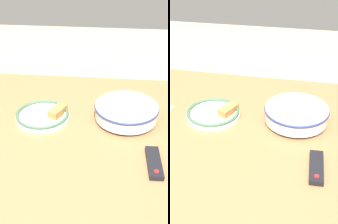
{
  "view_description": "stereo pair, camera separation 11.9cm",
  "coord_description": "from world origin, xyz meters",
  "views": [
    {
      "loc": [
        -0.25,
        1.08,
        1.54
      ],
      "look_at": [
        -0.13,
        -0.09,
        0.81
      ],
      "focal_mm": 50.0,
      "sensor_mm": 36.0,
      "label": 1
    },
    {
      "loc": [
        -0.37,
        1.06,
        1.54
      ],
      "look_at": [
        -0.13,
        -0.09,
        0.81
      ],
      "focal_mm": 50.0,
      "sensor_mm": 36.0,
      "label": 2
    }
  ],
  "objects": [
    {
      "name": "food_plate",
      "position": [
        0.05,
        -0.08,
        0.79
      ],
      "size": [
        0.24,
        0.24,
        0.05
      ],
      "color": "silver",
      "rests_on": "dining_table"
    },
    {
      "name": "dining_table",
      "position": [
        0.0,
        0.0,
        0.7
      ],
      "size": [
        1.54,
        1.05,
        0.77
      ],
      "color": "olive",
      "rests_on": "ground_plane"
    },
    {
      "name": "noodle_bowl",
      "position": [
        -0.32,
        -0.11,
        0.81
      ],
      "size": [
        0.28,
        0.28,
        0.07
      ],
      "color": "silver",
      "rests_on": "dining_table"
    },
    {
      "name": "tv_remote",
      "position": [
        -0.42,
        0.19,
        0.78
      ],
      "size": [
        0.06,
        0.17,
        0.02
      ],
      "rotation": [
        0.0,
        0.0,
        0.03
      ],
      "color": "black",
      "rests_on": "dining_table"
    }
  ]
}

